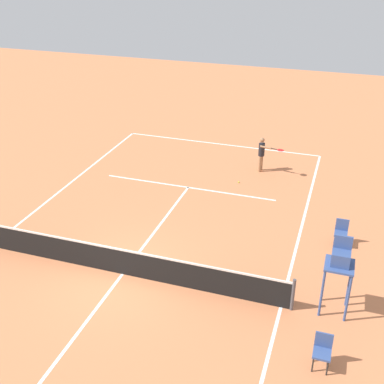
% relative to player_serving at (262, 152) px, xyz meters
% --- Properties ---
extents(ground_plane, '(60.00, 60.00, 0.00)m').
position_rel_player_serving_xyz_m(ground_plane, '(2.66, 9.20, -0.97)').
color(ground_plane, '#D37A4C').
extents(court_lines, '(10.27, 23.84, 0.01)m').
position_rel_player_serving_xyz_m(court_lines, '(2.66, 9.20, -0.97)').
color(court_lines, white).
rests_on(court_lines, ground).
extents(tennis_net, '(10.87, 0.10, 1.07)m').
position_rel_player_serving_xyz_m(tennis_net, '(2.66, 9.20, -0.47)').
color(tennis_net, '#4C4C51').
rests_on(tennis_net, ground).
extents(player_serving, '(1.22, 0.75, 1.64)m').
position_rel_player_serving_xyz_m(player_serving, '(0.00, 0.00, 0.00)').
color(player_serving, '#9E704C').
rests_on(player_serving, ground).
extents(tennis_ball, '(0.07, 0.07, 0.07)m').
position_rel_player_serving_xyz_m(tennis_ball, '(0.70, 1.54, -0.93)').
color(tennis_ball, '#CCE033').
rests_on(tennis_ball, ground).
extents(umpire_chair, '(0.80, 0.80, 2.41)m').
position_rel_player_serving_xyz_m(umpire_chair, '(-3.85, 8.84, 0.64)').
color(umpire_chair, '#38518C').
rests_on(umpire_chair, ground).
extents(courtside_chair_near, '(0.44, 0.46, 0.95)m').
position_rel_player_serving_xyz_m(courtside_chair_near, '(-3.71, 11.10, -0.43)').
color(courtside_chair_near, '#262626').
rests_on(courtside_chair_near, ground).
extents(courtside_chair_mid, '(0.44, 0.46, 0.95)m').
position_rel_player_serving_xyz_m(courtside_chair_mid, '(-3.82, 5.23, -0.43)').
color(courtside_chair_mid, '#262626').
rests_on(courtside_chair_mid, ground).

